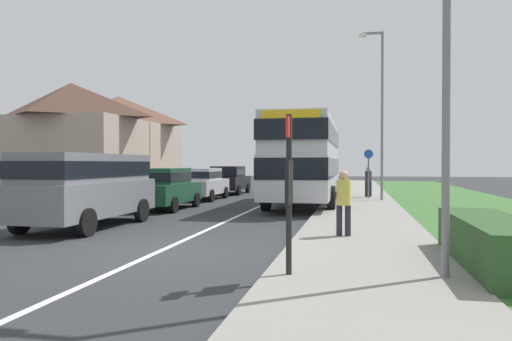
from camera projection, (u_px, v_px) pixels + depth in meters
ground_plane at (158, 252)px, 9.98m from camera, size 120.00×120.00×0.00m
lane_marking_centre at (245, 213)px, 17.82m from camera, size 0.14×60.00×0.01m
pavement_near_side at (362, 220)px, 15.01m from camera, size 3.20×68.00×0.12m
grass_verge_seaward at (511, 225)px, 14.14m from camera, size 6.00×68.00×0.08m
roadside_hedge at (493, 245)px, 8.19m from camera, size 1.10×4.09×0.90m
double_decker_bus at (305, 156)px, 21.01m from camera, size 2.80×9.89×3.70m
parked_van_grey at (86, 183)px, 13.77m from camera, size 2.11×5.12×2.11m
parked_car_dark_green at (164, 187)px, 19.14m from camera, size 1.95×4.14×1.65m
parked_car_silver at (202, 182)px, 24.20m from camera, size 1.88×4.11×1.60m
parked_car_black at (229, 179)px, 28.87m from camera, size 1.98×4.01×1.66m
pedestrian_at_stop at (344, 200)px, 11.39m from camera, size 0.34×0.34×1.67m
pedestrian_walking_away at (368, 180)px, 24.67m from camera, size 0.34×0.34×1.67m
bus_stop_sign at (289, 183)px, 7.45m from camera, size 0.09×0.52×2.60m
cycle_route_sign at (369, 172)px, 23.70m from camera, size 0.44×0.08×2.52m
street_lamp_near at (439, 16)px, 7.25m from camera, size 1.14×0.20×7.04m
street_lamp_mid at (380, 105)px, 22.54m from camera, size 1.14×0.20×7.99m
house_terrace_far_side at (97, 140)px, 33.18m from camera, size 7.83×12.15×6.88m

